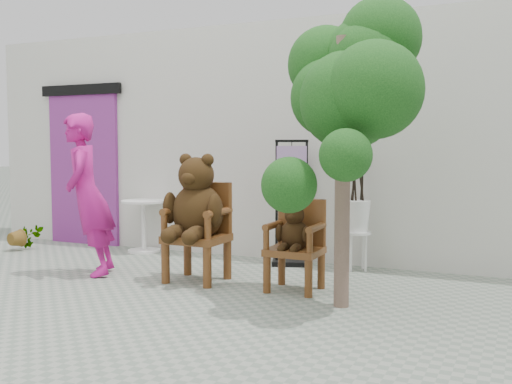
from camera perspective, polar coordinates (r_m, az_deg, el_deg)
ground_plane at (r=5.45m, az=-9.18°, el=-10.98°), size 60.00×60.00×0.00m
back_wall at (r=8.02m, az=3.03°, el=4.83°), size 9.00×1.00×3.00m
doorway at (r=9.13m, az=-16.07°, el=2.51°), size 1.40×0.11×2.33m
chair_big at (r=6.37m, az=-5.66°, el=-1.74°), size 0.67×0.72×1.36m
chair_small at (r=5.99m, az=3.82°, el=-4.29°), size 0.52×0.48×0.91m
person at (r=6.88m, az=-15.71°, el=-0.30°), size 0.71×0.78×1.79m
cafe_table at (r=8.27m, az=-10.65°, el=-2.60°), size 0.60×0.60×0.70m
display_stand at (r=7.25m, az=3.39°, el=-2.38°), size 0.54×0.48×1.51m
stool_bucket at (r=7.00m, az=9.64°, el=-2.20°), size 0.32×0.32×1.45m
tree at (r=5.49m, az=9.36°, el=10.38°), size 1.36×1.47×2.79m
potted_plant at (r=8.91m, az=-21.19°, el=-3.84°), size 0.42×0.38×0.41m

